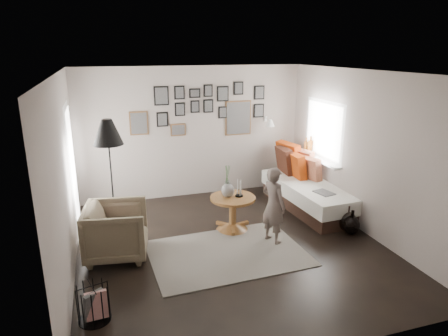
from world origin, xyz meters
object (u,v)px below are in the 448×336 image
object	(u,v)px
magazine_basket	(94,303)
child	(274,205)
demijohn_large	(347,221)
vase	(228,188)
demijohn_small	(351,225)
floor_lamp	(108,137)
armchair	(117,231)
daybed	(307,189)
pedestal_table	(233,215)

from	to	relation	value
magazine_basket	child	bearing A→B (deg)	23.21
demijohn_large	child	bearing A→B (deg)	178.79
vase	demijohn_small	world-z (taller)	vase
vase	floor_lamp	xyz separation A→B (m)	(-1.79, 0.25, 0.90)
armchair	demijohn_large	distance (m)	3.68
daybed	child	world-z (taller)	child
pedestal_table	vase	world-z (taller)	vase
demijohn_large	vase	bearing A→B (deg)	161.21
vase	demijohn_small	bearing A→B (deg)	-22.02
pedestal_table	child	size ratio (longest dim) A/B	0.61
daybed	floor_lamp	world-z (taller)	floor_lamp
floor_lamp	demijohn_large	xyz separation A→B (m)	(3.66, -0.89, -1.48)
floor_lamp	demijohn_small	distance (m)	4.08
demijohn_large	demijohn_small	distance (m)	0.12
demijohn_small	pedestal_table	bearing A→B (deg)	157.64
pedestal_table	demijohn_small	world-z (taller)	pedestal_table
daybed	pedestal_table	bearing A→B (deg)	-165.10
magazine_basket	demijohn_small	distance (m)	4.12
daybed	demijohn_small	size ratio (longest dim) A/B	5.63
armchair	child	bearing A→B (deg)	-87.45
armchair	child	distance (m)	2.35
vase	demijohn_large	bearing A→B (deg)	-18.79
pedestal_table	magazine_basket	bearing A→B (deg)	-141.89
vase	daybed	distance (m)	1.90
pedestal_table	daybed	bearing A→B (deg)	18.30
pedestal_table	demijohn_large	world-z (taller)	pedestal_table
pedestal_table	demijohn_large	bearing A→B (deg)	-19.00
floor_lamp	magazine_basket	size ratio (longest dim) A/B	4.48
vase	child	bearing A→B (deg)	-48.50
armchair	demijohn_large	world-z (taller)	armchair
armchair	demijohn_small	distance (m)	3.69
magazine_basket	demijohn_large	xyz separation A→B (m)	(4.00, 1.11, -0.04)
daybed	floor_lamp	xyz separation A→B (m)	(-3.56, -0.29, 1.31)
vase	demijohn_small	size ratio (longest dim) A/B	1.29
demijohn_large	demijohn_small	world-z (taller)	demijohn_large
vase	pedestal_table	bearing A→B (deg)	-14.04
floor_lamp	vase	bearing A→B (deg)	-7.94
vase	child	world-z (taller)	child
vase	armchair	distance (m)	1.86
child	demijohn_large	bearing A→B (deg)	-114.38
daybed	child	xyz separation A→B (m)	(-1.23, -1.15, 0.26)
floor_lamp	child	size ratio (longest dim) A/B	1.58
pedestal_table	daybed	size ratio (longest dim) A/B	0.32
armchair	child	xyz separation A→B (m)	(2.33, -0.26, 0.21)
daybed	demijohn_small	world-z (taller)	daybed
vase	magazine_basket	size ratio (longest dim) A/B	1.24
floor_lamp	magazine_basket	distance (m)	2.49
daybed	magazine_basket	bearing A→B (deg)	-152.97
pedestal_table	vase	size ratio (longest dim) A/B	1.40
daybed	child	size ratio (longest dim) A/B	1.91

